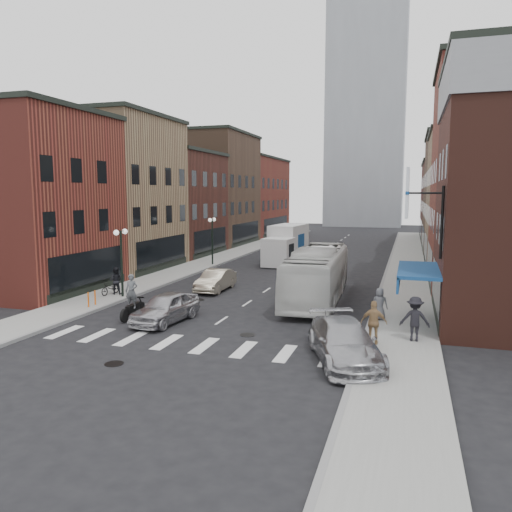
# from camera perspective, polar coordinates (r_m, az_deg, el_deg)

# --- Properties ---
(ground) EXTENTS (160.00, 160.00, 0.00)m
(ground) POSITION_cam_1_polar(r_m,az_deg,el_deg) (23.77, -4.84, -7.94)
(ground) COLOR black
(ground) RESTS_ON ground
(sidewalk_left) EXTENTS (3.00, 74.00, 0.15)m
(sidewalk_left) POSITION_cam_1_polar(r_m,az_deg,el_deg) (46.93, -4.39, -0.31)
(sidewalk_left) COLOR gray
(sidewalk_left) RESTS_ON ground
(sidewalk_right) EXTENTS (3.00, 74.00, 0.15)m
(sidewalk_right) POSITION_cam_1_polar(r_m,az_deg,el_deg) (43.68, 16.84, -1.16)
(sidewalk_right) COLOR gray
(sidewalk_right) RESTS_ON ground
(curb_left) EXTENTS (0.20, 74.00, 0.16)m
(curb_left) POSITION_cam_1_polar(r_m,az_deg,el_deg) (46.41, -2.66, -0.47)
(curb_left) COLOR gray
(curb_left) RESTS_ON ground
(curb_right) EXTENTS (0.20, 74.00, 0.16)m
(curb_right) POSITION_cam_1_polar(r_m,az_deg,el_deg) (43.72, 14.87, -1.18)
(curb_right) COLOR gray
(curb_right) RESTS_ON ground
(crosswalk_stripes) EXTENTS (12.00, 2.20, 0.01)m
(crosswalk_stripes) POSITION_cam_1_polar(r_m,az_deg,el_deg) (21.13, -7.93, -9.93)
(crosswalk_stripes) COLOR silver
(crosswalk_stripes) RESTS_ON ground
(bldg_left_near) EXTENTS (10.30, 9.20, 11.30)m
(bldg_left_near) POSITION_cam_1_polar(r_m,az_deg,el_deg) (34.97, -25.49, 5.62)
(bldg_left_near) COLOR maroon
(bldg_left_near) RESTS_ON ground
(bldg_left_mid_a) EXTENTS (10.30, 10.20, 12.30)m
(bldg_left_mid_a) POSITION_cam_1_polar(r_m,az_deg,el_deg) (42.45, -16.77, 6.85)
(bldg_left_mid_a) COLOR #917050
(bldg_left_mid_a) RESTS_ON ground
(bldg_left_mid_b) EXTENTS (10.30, 10.20, 10.30)m
(bldg_left_mid_b) POSITION_cam_1_polar(r_m,az_deg,el_deg) (51.07, -10.44, 5.92)
(bldg_left_mid_b) COLOR #452018
(bldg_left_mid_b) RESTS_ON ground
(bldg_left_far_a) EXTENTS (10.30, 12.20, 13.30)m
(bldg_left_far_a) POSITION_cam_1_polar(r_m,az_deg,el_deg) (61.02, -5.64, 7.61)
(bldg_left_far_a) COLOR #4E3627
(bldg_left_far_a) RESTS_ON ground
(bldg_left_far_b) EXTENTS (10.30, 16.20, 11.30)m
(bldg_left_far_b) POSITION_cam_1_polar(r_m,az_deg,el_deg) (74.12, -1.40, 6.79)
(bldg_left_far_b) COLOR maroon
(bldg_left_far_b) RESTS_ON ground
(bldg_right_mid_b) EXTENTS (10.30, 10.20, 11.30)m
(bldg_right_mid_b) POSITION_cam_1_polar(r_m,az_deg,el_deg) (45.69, 25.33, 5.84)
(bldg_right_mid_b) COLOR #917050
(bldg_right_mid_b) RESTS_ON ground
(bldg_right_far_a) EXTENTS (10.30, 12.20, 12.30)m
(bldg_right_far_a) POSITION_cam_1_polar(r_m,az_deg,el_deg) (56.60, 23.81, 6.56)
(bldg_right_far_a) COLOR #4E3627
(bldg_right_far_a) RESTS_ON ground
(bldg_right_far_b) EXTENTS (10.30, 16.20, 10.30)m
(bldg_right_far_b) POSITION_cam_1_polar(r_m,az_deg,el_deg) (70.54, 22.49, 5.82)
(bldg_right_far_b) COLOR #452018
(bldg_right_far_b) RESTS_ON ground
(awning_blue) EXTENTS (1.80, 5.00, 0.78)m
(awning_blue) POSITION_cam_1_polar(r_m,az_deg,el_deg) (24.01, 17.66, -1.69)
(awning_blue) COLOR navy
(awning_blue) RESTS_ON ground
(billboard_sign) EXTENTS (1.52, 3.00, 3.70)m
(billboard_sign) POSITION_cam_1_polar(r_m,az_deg,el_deg) (21.74, 17.14, 6.72)
(billboard_sign) COLOR black
(billboard_sign) RESTS_ON ground
(distant_tower) EXTENTS (14.00, 14.00, 50.00)m
(distant_tower) POSITION_cam_1_polar(r_m,az_deg,el_deg) (101.38, 12.63, 17.74)
(distant_tower) COLOR #9399A0
(distant_tower) RESTS_ON ground
(streetlamp_near) EXTENTS (0.32, 1.22, 4.11)m
(streetlamp_near) POSITION_cam_1_polar(r_m,az_deg,el_deg) (30.10, -15.15, 0.69)
(streetlamp_near) COLOR black
(streetlamp_near) RESTS_ON ground
(streetlamp_far) EXTENTS (0.32, 1.22, 4.11)m
(streetlamp_far) POSITION_cam_1_polar(r_m,az_deg,el_deg) (42.53, -5.03, 2.75)
(streetlamp_far) COLOR black
(streetlamp_far) RESTS_ON ground
(bike_rack) EXTENTS (0.08, 0.68, 0.80)m
(bike_rack) POSITION_cam_1_polar(r_m,az_deg,el_deg) (28.37, -18.26, -4.65)
(bike_rack) COLOR #D8590C
(bike_rack) RESTS_ON sidewalk_left
(box_truck) EXTENTS (2.75, 7.88, 3.36)m
(box_truck) POSITION_cam_1_polar(r_m,az_deg,el_deg) (44.21, 3.43, 1.31)
(box_truck) COLOR silver
(box_truck) RESTS_ON ground
(motorcycle_rider) EXTENTS (0.65, 2.21, 2.25)m
(motorcycle_rider) POSITION_cam_1_polar(r_m,az_deg,el_deg) (25.41, -13.97, -4.69)
(motorcycle_rider) COLOR black
(motorcycle_rider) RESTS_ON ground
(transit_bus) EXTENTS (3.06, 11.11, 3.07)m
(transit_bus) POSITION_cam_1_polar(r_m,az_deg,el_deg) (28.99, 7.04, -2.11)
(transit_bus) COLOR silver
(transit_bus) RESTS_ON ground
(sedan_left_near) EXTENTS (2.18, 4.45, 1.46)m
(sedan_left_near) POSITION_cam_1_polar(r_m,az_deg,el_deg) (24.49, -10.29, -5.81)
(sedan_left_near) COLOR #B7B6BB
(sedan_left_near) RESTS_ON ground
(sedan_left_far) EXTENTS (1.42, 4.08, 1.34)m
(sedan_left_far) POSITION_cam_1_polar(r_m,az_deg,el_deg) (31.90, -4.64, -2.79)
(sedan_left_far) COLOR beige
(sedan_left_far) RESTS_ON ground
(curb_car) EXTENTS (3.81, 5.60, 1.51)m
(curb_car) POSITION_cam_1_polar(r_m,az_deg,el_deg) (18.88, 10.05, -9.67)
(curb_car) COLOR #AAAAAF
(curb_car) RESTS_ON ground
(parked_bicycle) EXTENTS (0.72, 1.57, 0.79)m
(parked_bicycle) POSITION_cam_1_polar(r_m,az_deg,el_deg) (31.20, -16.29, -3.52)
(parked_bicycle) COLOR black
(parked_bicycle) RESTS_ON sidewalk_left
(ped_left_solo) EXTENTS (0.89, 0.66, 1.65)m
(ped_left_solo) POSITION_cam_1_polar(r_m,az_deg,el_deg) (31.14, -15.73, -2.73)
(ped_left_solo) COLOR black
(ped_left_solo) RESTS_ON sidewalk_left
(ped_right_a) EXTENTS (1.21, 0.62, 1.85)m
(ped_right_a) POSITION_cam_1_polar(r_m,az_deg,el_deg) (21.63, 17.69, -6.85)
(ped_right_a) COLOR black
(ped_right_a) RESTS_ON sidewalk_right
(ped_right_b) EXTENTS (1.05, 0.54, 1.77)m
(ped_right_b) POSITION_cam_1_polar(r_m,az_deg,el_deg) (20.76, 13.33, -7.40)
(ped_right_b) COLOR #9C794F
(ped_right_b) RESTS_ON sidewalk_right
(ped_right_c) EXTENTS (0.76, 0.50, 1.55)m
(ped_right_c) POSITION_cam_1_polar(r_m,az_deg,el_deg) (24.74, 13.95, -5.32)
(ped_right_c) COLOR slate
(ped_right_c) RESTS_ON sidewalk_right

